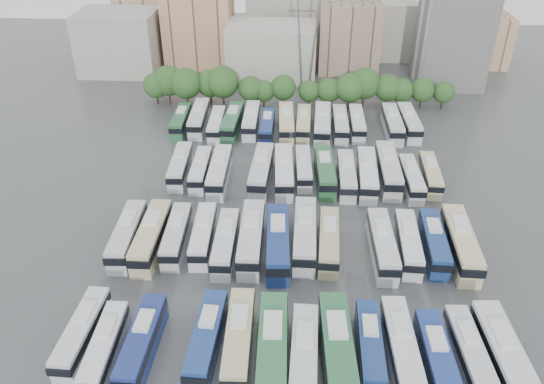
# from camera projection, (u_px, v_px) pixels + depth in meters

# --- Properties ---
(ground) EXTENTS (220.00, 220.00, 0.00)m
(ground) POSITION_uv_depth(u_px,v_px,m) (292.00, 224.00, 74.47)
(ground) COLOR #424447
(ground) RESTS_ON ground
(tree_line) EXTENTS (63.79, 7.93, 8.44)m
(tree_line) POSITION_uv_depth(u_px,v_px,m) (282.00, 86.00, 107.90)
(tree_line) COLOR black
(tree_line) RESTS_ON ground
(city_buildings) EXTENTS (102.00, 35.00, 20.00)m
(city_buildings) POSITION_uv_depth(u_px,v_px,m) (268.00, 29.00, 131.42)
(city_buildings) COLOR #9E998E
(city_buildings) RESTS_ON ground
(apartment_tower) EXTENTS (14.00, 14.00, 26.00)m
(apartment_tower) POSITION_uv_depth(u_px,v_px,m) (455.00, 25.00, 115.14)
(apartment_tower) COLOR silver
(apartment_tower) RESTS_ON ground
(electricity_pylon) EXTENTS (9.00, 6.91, 33.83)m
(electricity_pylon) POSITION_uv_depth(u_px,v_px,m) (309.00, 5.00, 106.77)
(electricity_pylon) COLOR slate
(electricity_pylon) RESTS_ON ground
(bus_r0_s0) EXTENTS (2.81, 11.18, 3.48)m
(bus_r0_s0) POSITION_uv_depth(u_px,v_px,m) (82.00, 332.00, 55.14)
(bus_r0_s0) COLOR silver
(bus_r0_s0) RESTS_ON ground
(bus_r0_s1) EXTENTS (2.60, 10.87, 3.39)m
(bus_r0_s1) POSITION_uv_depth(u_px,v_px,m) (105.00, 348.00, 53.42)
(bus_r0_s1) COLOR silver
(bus_r0_s1) RESTS_ON ground
(bus_r0_s2) EXTENTS (2.86, 11.58, 3.61)m
(bus_r0_s2) POSITION_uv_depth(u_px,v_px,m) (142.00, 342.00, 53.88)
(bus_r0_s2) COLOR navy
(bus_r0_s2) RESTS_ON ground
(bus_r0_s4) EXTENTS (3.07, 11.65, 3.62)m
(bus_r0_s4) POSITION_uv_depth(u_px,v_px,m) (207.00, 338.00, 54.38)
(bus_r0_s4) COLOR navy
(bus_r0_s4) RESTS_ON ground
(bus_r0_s5) EXTENTS (2.91, 12.22, 3.82)m
(bus_r0_s5) POSITION_uv_depth(u_px,v_px,m) (239.00, 339.00, 54.13)
(bus_r0_s5) COLOR #C6BC88
(bus_r0_s5) RESTS_ON ground
(bus_r0_s6) EXTENTS (3.26, 13.64, 4.26)m
(bus_r0_s6) POSITION_uv_depth(u_px,v_px,m) (272.00, 351.00, 52.54)
(bus_r0_s6) COLOR #307042
(bus_r0_s6) RESTS_ON ground
(bus_r0_s7) EXTENTS (3.05, 12.30, 3.83)m
(bus_r0_s7) POSITION_uv_depth(u_px,v_px,m) (304.00, 358.00, 52.01)
(bus_r0_s7) COLOR silver
(bus_r0_s7) RESTS_ON ground
(bus_r0_s8) EXTENTS (3.59, 13.78, 4.29)m
(bus_r0_s8) POSITION_uv_depth(u_px,v_px,m) (337.00, 351.00, 52.47)
(bus_r0_s8) COLOR #2D6A42
(bus_r0_s8) RESTS_ON ground
(bus_r0_s9) EXTENTS (2.64, 10.94, 3.42)m
(bus_r0_s9) POSITION_uv_depth(u_px,v_px,m) (370.00, 346.00, 53.61)
(bus_r0_s9) COLOR navy
(bus_r0_s9) RESTS_ON ground
(bus_r0_s10) EXTENTS (2.90, 11.99, 3.74)m
(bus_r0_s10) POSITION_uv_depth(u_px,v_px,m) (401.00, 347.00, 53.25)
(bus_r0_s10) COLOR silver
(bus_r0_s10) RESTS_ON ground
(bus_r0_s11) EXTENTS (2.74, 11.69, 3.65)m
(bus_r0_s11) POSITION_uv_depth(u_px,v_px,m) (438.00, 362.00, 51.80)
(bus_r0_s11) COLOR navy
(bus_r0_s11) RESTS_ON ground
(bus_r0_s12) EXTENTS (2.91, 11.23, 3.49)m
(bus_r0_s12) POSITION_uv_depth(u_px,v_px,m) (469.00, 354.00, 52.70)
(bus_r0_s12) COLOR silver
(bus_r0_s12) RESTS_ON ground
(bus_r0_s13) EXTENTS (3.55, 13.45, 4.18)m
(bus_r0_s13) POSITION_uv_depth(u_px,v_px,m) (505.00, 360.00, 51.64)
(bus_r0_s13) COLOR silver
(bus_r0_s13) RESTS_ON ground
(bus_r1_s0) EXTENTS (3.11, 12.41, 3.87)m
(bus_r1_s0) POSITION_uv_depth(u_px,v_px,m) (128.00, 235.00, 69.18)
(bus_r1_s0) COLOR silver
(bus_r1_s0) RESTS_ON ground
(bus_r1_s1) EXTENTS (2.83, 12.88, 4.04)m
(bus_r1_s1) POSITION_uv_depth(u_px,v_px,m) (151.00, 236.00, 68.80)
(bus_r1_s1) COLOR beige
(bus_r1_s1) RESTS_ON ground
(bus_r1_s2) EXTENTS (2.83, 11.51, 3.59)m
(bus_r1_s2) POSITION_uv_depth(u_px,v_px,m) (177.00, 235.00, 69.38)
(bus_r1_s2) COLOR silver
(bus_r1_s2) RESTS_ON ground
(bus_r1_s3) EXTENTS (2.86, 11.46, 3.57)m
(bus_r1_s3) POSITION_uv_depth(u_px,v_px,m) (203.00, 235.00, 69.43)
(bus_r1_s3) COLOR silver
(bus_r1_s3) RESTS_ON ground
(bus_r1_s4) EXTENTS (2.63, 11.75, 3.68)m
(bus_r1_s4) POSITION_uv_depth(u_px,v_px,m) (226.00, 243.00, 67.91)
(bus_r1_s4) COLOR silver
(bus_r1_s4) RESTS_ON ground
(bus_r1_s5) EXTENTS (3.03, 13.25, 4.15)m
(bus_r1_s5) POSITION_uv_depth(u_px,v_px,m) (251.00, 237.00, 68.46)
(bus_r1_s5) COLOR silver
(bus_r1_s5) RESTS_ON ground
(bus_r1_s6) EXTENTS (3.46, 13.31, 4.14)m
(bus_r1_s6) POSITION_uv_depth(u_px,v_px,m) (278.00, 242.00, 67.63)
(bus_r1_s6) COLOR navy
(bus_r1_s6) RESTS_ON ground
(bus_r1_s7) EXTENTS (3.10, 13.29, 4.16)m
(bus_r1_s7) POSITION_uv_depth(u_px,v_px,m) (305.00, 234.00, 69.05)
(bus_r1_s7) COLOR silver
(bus_r1_s7) RESTS_ON ground
(bus_r1_s8) EXTENTS (3.10, 11.82, 3.67)m
(bus_r1_s8) POSITION_uv_depth(u_px,v_px,m) (329.00, 241.00, 68.27)
(bus_r1_s8) COLOR tan
(bus_r1_s8) RESTS_ON ground
(bus_r1_s10) EXTENTS (2.90, 12.42, 3.88)m
(bus_r1_s10) POSITION_uv_depth(u_px,v_px,m) (382.00, 244.00, 67.42)
(bus_r1_s10) COLOR silver
(bus_r1_s10) RESTS_ON ground
(bus_r1_s11) EXTENTS (3.07, 11.67, 3.63)m
(bus_r1_s11) POSITION_uv_depth(u_px,v_px,m) (408.00, 243.00, 67.89)
(bus_r1_s11) COLOR silver
(bus_r1_s11) RESTS_ON ground
(bus_r1_s12) EXTENTS (3.05, 11.69, 3.64)m
(bus_r1_s12) POSITION_uv_depth(u_px,v_px,m) (434.00, 242.00, 67.98)
(bus_r1_s12) COLOR navy
(bus_r1_s12) RESTS_ON ground
(bus_r1_s13) EXTENTS (3.37, 13.37, 4.17)m
(bus_r1_s13) POSITION_uv_depth(u_px,v_px,m) (461.00, 243.00, 67.48)
(bus_r1_s13) COLOR beige
(bus_r1_s13) RESTS_ON ground
(bus_r2_s1) EXTENTS (3.02, 11.72, 3.65)m
(bus_r2_s1) POSITION_uv_depth(u_px,v_px,m) (180.00, 166.00, 85.07)
(bus_r2_s1) COLOR silver
(bus_r2_s1) RESTS_ON ground
(bus_r2_s2) EXTENTS (2.63, 11.14, 3.48)m
(bus_r2_s2) POSITION_uv_depth(u_px,v_px,m) (201.00, 169.00, 84.23)
(bus_r2_s2) COLOR silver
(bus_r2_s2) RESTS_ON ground
(bus_r2_s3) EXTENTS (2.82, 12.63, 3.96)m
(bus_r2_s3) POSITION_uv_depth(u_px,v_px,m) (219.00, 171.00, 83.26)
(bus_r2_s3) COLOR silver
(bus_r2_s3) RESTS_ON ground
(bus_r2_s5) EXTENTS (3.43, 13.28, 4.13)m
(bus_r2_s5) POSITION_uv_depth(u_px,v_px,m) (261.00, 170.00, 83.30)
(bus_r2_s5) COLOR silver
(bus_r2_s5) RESTS_ON ground
(bus_r2_s6) EXTENTS (3.48, 13.21, 4.11)m
(bus_r2_s6) POSITION_uv_depth(u_px,v_px,m) (284.00, 171.00, 83.15)
(bus_r2_s6) COLOR silver
(bus_r2_s6) RESTS_ON ground
(bus_r2_s7) EXTENTS (2.86, 11.06, 3.44)m
(bus_r2_s7) POSITION_uv_depth(u_px,v_px,m) (303.00, 168.00, 84.68)
(bus_r2_s7) COLOR silver
(bus_r2_s7) RESTS_ON ground
(bus_r2_s8) EXTENTS (3.24, 12.45, 3.87)m
(bus_r2_s8) POSITION_uv_depth(u_px,v_px,m) (325.00, 171.00, 83.34)
(bus_r2_s8) COLOR #2B6538
(bus_r2_s8) RESTS_ON ground
(bus_r2_s9) EXTENTS (2.72, 11.84, 3.70)m
(bus_r2_s9) POSITION_uv_depth(u_px,v_px,m) (346.00, 175.00, 82.52)
(bus_r2_s9) COLOR silver
(bus_r2_s9) RESTS_ON ground
(bus_r2_s10) EXTENTS (3.45, 12.90, 4.01)m
(bus_r2_s10) POSITION_uv_depth(u_px,v_px,m) (367.00, 174.00, 82.49)
(bus_r2_s10) COLOR silver
(bus_r2_s10) RESTS_ON ground
(bus_r2_s11) EXTENTS (3.13, 13.56, 4.24)m
(bus_r2_s11) POSITION_uv_depth(u_px,v_px,m) (388.00, 169.00, 83.54)
(bus_r2_s11) COLOR silver
(bus_r2_s11) RESTS_ON ground
(bus_r2_s12) EXTENTS (2.60, 11.22, 3.51)m
(bus_r2_s12) POSITION_uv_depth(u_px,v_px,m) (411.00, 178.00, 81.82)
(bus_r2_s12) COLOR silver
(bus_r2_s12) RESTS_ON ground
(bus_r2_s13) EXTENTS (2.90, 10.94, 3.40)m
(bus_r2_s13) POSITION_uv_depth(u_px,v_px,m) (430.00, 174.00, 82.97)
(bus_r2_s13) COLOR beige
(bus_r2_s13) RESTS_ON ground
(bus_r3_s0) EXTENTS (2.74, 11.34, 3.54)m
(bus_r3_s0) POSITION_uv_depth(u_px,v_px,m) (181.00, 121.00, 99.91)
(bus_r3_s0) COLOR #2A623B
(bus_r3_s0) RESTS_ON ground
(bus_r3_s1) EXTENTS (3.14, 12.73, 3.97)m
(bus_r3_s1) POSITION_uv_depth(u_px,v_px,m) (199.00, 118.00, 100.48)
(bus_r3_s1) COLOR silver
(bus_r3_s1) RESTS_ON ground
(bus_r3_s2) EXTENTS (2.75, 11.28, 3.52)m
(bus_r3_s2) POSITION_uv_depth(u_px,v_px,m) (217.00, 124.00, 98.66)
(bus_r3_s2) COLOR silver
(bus_r3_s2) RESTS_ON ground
(bus_r3_s3) EXTENTS (3.33, 12.71, 3.95)m
(bus_r3_s3) POSITION_uv_depth(u_px,v_px,m) (232.00, 122.00, 98.99)
(bus_r3_s3) COLOR #2C6841
(bus_r3_s3) RESTS_ON ground
(bus_r3_s4) EXTENTS (2.70, 12.13, 3.80)m
(bus_r3_s4) POSITION_uv_depth(u_px,v_px,m) (251.00, 120.00, 99.89)
(bus_r3_s4) COLOR silver
(bus_r3_s4) RESTS_ON ground
(bus_r3_s5) EXTENTS (2.47, 10.94, 3.43)m
(bus_r3_s5) POSITION_uv_depth(u_px,v_px,m) (267.00, 126.00, 98.07)
(bus_r3_s5) COLOR navy
(bus_r3_s5) RESTS_ON ground
(bus_r3_s6) EXTENTS (3.34, 12.83, 3.99)m
(bus_r3_s6) POSITION_uv_depth(u_px,v_px,m) (286.00, 122.00, 98.68)
(bus_r3_s6) COLOR beige
(bus_r3_s6) RESTS_ON ground
(bus_r3_s7) EXTENTS (2.85, 11.82, 3.69)m
(bus_r3_s7) POSITION_uv_depth(u_px,v_px,m) (304.00, 123.00, 98.74)
(bus_r3_s7) COLOR beige
(bus_r3_s7) RESTS_ON ground
(bus_r3_s8) EXTENTS (3.44, 13.53, 4.21)m
(bus_r3_s8) POSITION_uv_depth(u_px,v_px,m) (322.00, 124.00, 98.01)
(bus_r3_s8) COLOR silver
(bus_r3_s8) RESTS_ON ground
(bus_r3_s9) EXTENTS (2.63, 11.84, 3.71)m
(bus_r3_s9) POSITION_uv_depth(u_px,v_px,m) (340.00, 124.00, 98.56)
(bus_r3_s9) COLOR silver
(bus_r3_s9) RESTS_ON ground
(bus_r3_s10) EXTENTS (2.60, 11.58, 3.63)m
(bus_r3_s10) POSITION_uv_depth(u_px,v_px,m) (357.00, 123.00, 98.96)
(bus_r3_s10) COLOR silver
(bus_r3_s10) RESTS_ON ground
(bus_r3_s12) EXTENTS (2.75, 12.58, 3.95)m
(bus_r3_s12) POSITION_uv_depth(u_px,v_px,m) (392.00, 123.00, 98.40)
(bus_r3_s12) COLOR silver
(bus_r3_s12) RESTS_ON ground
(bus_r3_s13) EXTENTS (3.00, 12.46, 3.89)m
(bus_r3_s13) POSITION_uv_depth(u_px,v_px,m) (409.00, 122.00, 98.90)
(bus_r3_s13) COLOR silver
(bus_r3_s13) RESTS_ON ground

